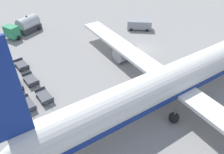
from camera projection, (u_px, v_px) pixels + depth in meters
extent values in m
plane|color=gray|center=(141.00, 49.00, 39.74)|extent=(500.00, 500.00, 0.00)
cylinder|color=white|center=(185.00, 74.00, 27.73)|extent=(4.45, 42.19, 4.02)
cone|color=white|center=(14.00, 154.00, 18.66)|extent=(3.87, 4.86, 3.82)
cube|color=navy|center=(0.00, 96.00, 15.14)|extent=(0.31, 3.02, 8.62)
cube|color=white|center=(19.00, 146.00, 18.56)|extent=(12.26, 1.34, 0.24)
cube|color=white|center=(174.00, 84.00, 27.56)|extent=(43.78, 3.47, 0.44)
cylinder|color=gray|center=(125.00, 53.00, 35.97)|extent=(2.60, 3.41, 2.56)
cube|color=navy|center=(184.00, 78.00, 28.16)|extent=(4.49, 37.98, 0.72)
cylinder|color=#56565B|center=(175.00, 112.00, 25.16)|extent=(0.24, 0.24, 1.87)
sphere|color=black|center=(174.00, 117.00, 25.73)|extent=(1.27, 1.27, 1.27)
cylinder|color=#56565B|center=(143.00, 85.00, 29.04)|extent=(0.24, 0.24, 1.87)
sphere|color=black|center=(143.00, 90.00, 29.61)|extent=(1.27, 1.27, 1.27)
cube|color=#2D8C5B|center=(12.00, 32.00, 41.94)|extent=(3.16, 2.74, 2.21)
cube|color=#333338|center=(29.00, 28.00, 45.19)|extent=(4.33, 5.20, 1.18)
cylinder|color=#ADB2B7|center=(28.00, 23.00, 44.45)|extent=(4.18, 4.97, 2.60)
sphere|color=#333338|center=(26.00, 17.00, 43.66)|extent=(0.44, 0.44, 0.44)
sphere|color=black|center=(10.00, 34.00, 43.28)|extent=(0.90, 0.90, 0.90)
sphere|color=black|center=(19.00, 38.00, 42.21)|extent=(0.90, 0.90, 0.90)
sphere|color=black|center=(30.00, 25.00, 46.70)|extent=(0.90, 0.90, 0.90)
sphere|color=black|center=(39.00, 28.00, 45.63)|extent=(0.90, 0.90, 0.90)
cube|color=gray|center=(139.00, 24.00, 45.62)|extent=(4.66, 5.18, 1.68)
cube|color=#1E232D|center=(151.00, 23.00, 45.26)|extent=(1.43, 1.14, 0.59)
sphere|color=black|center=(147.00, 30.00, 45.22)|extent=(0.60, 0.60, 0.60)
sphere|color=black|center=(147.00, 26.00, 46.76)|extent=(0.60, 0.60, 0.60)
sphere|color=black|center=(131.00, 29.00, 45.46)|extent=(0.60, 0.60, 0.60)
sphere|color=black|center=(132.00, 25.00, 47.01)|extent=(0.60, 0.60, 0.60)
cube|color=#2D333D|center=(1.00, 95.00, 28.65)|extent=(0.13, 1.49, 0.32)
cube|color=#333338|center=(2.00, 99.00, 28.60)|extent=(0.70, 0.09, 0.06)
sphere|color=black|center=(6.00, 95.00, 29.55)|extent=(0.36, 0.36, 0.36)
sphere|color=black|center=(3.00, 87.00, 30.88)|extent=(0.36, 0.36, 0.36)
cube|color=#515459|center=(10.00, 111.00, 26.72)|extent=(2.98, 1.63, 0.10)
cube|color=#2D333D|center=(13.00, 117.00, 25.67)|extent=(0.15, 1.49, 0.32)
cube|color=#2D333D|center=(7.00, 103.00, 27.51)|extent=(0.15, 1.49, 0.32)
cube|color=#333338|center=(15.00, 121.00, 25.62)|extent=(0.70, 0.09, 0.06)
sphere|color=black|center=(8.00, 120.00, 25.99)|extent=(0.36, 0.36, 0.36)
sphere|color=black|center=(19.00, 116.00, 26.57)|extent=(0.36, 0.36, 0.36)
sphere|color=black|center=(4.00, 110.00, 27.32)|extent=(0.36, 0.36, 0.36)
sphere|color=black|center=(14.00, 106.00, 27.89)|extent=(0.36, 0.36, 0.36)
cube|color=#515459|center=(6.00, 70.00, 33.45)|extent=(2.94, 1.55, 0.10)
cube|color=#2D333D|center=(8.00, 74.00, 32.38)|extent=(0.11, 1.49, 0.32)
cube|color=#2D333D|center=(4.00, 65.00, 34.26)|extent=(0.11, 1.49, 0.32)
cube|color=#333338|center=(9.00, 77.00, 32.33)|extent=(0.70, 0.07, 0.06)
sphere|color=black|center=(4.00, 77.00, 32.72)|extent=(0.36, 0.36, 0.36)
sphere|color=black|center=(13.00, 74.00, 33.28)|extent=(0.36, 0.36, 0.36)
sphere|color=black|center=(1.00, 70.00, 34.07)|extent=(0.36, 0.36, 0.36)
sphere|color=black|center=(9.00, 68.00, 34.62)|extent=(0.36, 0.36, 0.36)
cube|color=#515459|center=(16.00, 84.00, 30.73)|extent=(2.94, 1.56, 0.10)
cube|color=#2D333D|center=(18.00, 89.00, 29.67)|extent=(0.12, 1.49, 0.32)
cube|color=#2D333D|center=(13.00, 78.00, 31.54)|extent=(0.12, 1.49, 0.32)
cube|color=#333338|center=(20.00, 92.00, 29.62)|extent=(0.70, 0.08, 0.06)
sphere|color=black|center=(14.00, 92.00, 30.01)|extent=(0.36, 0.36, 0.36)
sphere|color=black|center=(23.00, 89.00, 30.57)|extent=(0.36, 0.36, 0.36)
sphere|color=black|center=(10.00, 84.00, 31.35)|extent=(0.36, 0.36, 0.36)
sphere|color=black|center=(19.00, 81.00, 31.91)|extent=(0.36, 0.36, 0.36)
cube|color=#515459|center=(27.00, 104.00, 27.67)|extent=(3.04, 1.76, 0.10)
cube|color=#2D333D|center=(31.00, 109.00, 26.66)|extent=(0.22, 1.49, 0.32)
cube|color=#2D333D|center=(22.00, 97.00, 28.43)|extent=(0.22, 1.49, 0.32)
cube|color=#333338|center=(32.00, 113.00, 26.61)|extent=(0.70, 0.13, 0.06)
sphere|color=black|center=(26.00, 113.00, 26.95)|extent=(0.36, 0.36, 0.36)
sphere|color=black|center=(35.00, 108.00, 27.57)|extent=(0.36, 0.36, 0.36)
sphere|color=black|center=(20.00, 104.00, 28.23)|extent=(0.36, 0.36, 0.36)
sphere|color=black|center=(29.00, 99.00, 28.84)|extent=(0.36, 0.36, 0.36)
cube|color=#515459|center=(21.00, 64.00, 34.71)|extent=(3.07, 1.83, 0.10)
cube|color=#2D333D|center=(25.00, 67.00, 33.71)|extent=(0.26, 1.49, 0.32)
cube|color=#2D333D|center=(18.00, 60.00, 35.45)|extent=(0.26, 1.49, 0.32)
cube|color=#333338|center=(26.00, 70.00, 33.67)|extent=(0.70, 0.15, 0.06)
sphere|color=black|center=(21.00, 71.00, 33.99)|extent=(0.36, 0.36, 0.36)
sphere|color=black|center=(28.00, 68.00, 34.62)|extent=(0.36, 0.36, 0.36)
sphere|color=black|center=(16.00, 65.00, 35.24)|extent=(0.36, 0.36, 0.36)
sphere|color=black|center=(23.00, 62.00, 35.87)|extent=(0.36, 0.36, 0.36)
cube|color=#515459|center=(31.00, 79.00, 31.67)|extent=(3.05, 1.79, 0.10)
cube|color=#2D333D|center=(34.00, 83.00, 30.66)|extent=(0.24, 1.49, 0.32)
cube|color=#2D333D|center=(27.00, 74.00, 32.42)|extent=(0.24, 1.49, 0.32)
cube|color=#333338|center=(36.00, 86.00, 30.62)|extent=(0.70, 0.13, 0.06)
sphere|color=black|center=(30.00, 87.00, 30.95)|extent=(0.36, 0.36, 0.36)
sphere|color=black|center=(38.00, 83.00, 31.57)|extent=(0.36, 0.36, 0.36)
sphere|color=black|center=(24.00, 80.00, 32.21)|extent=(0.36, 0.36, 0.36)
sphere|color=black|center=(33.00, 76.00, 32.84)|extent=(0.36, 0.36, 0.36)
cube|color=#515459|center=(44.00, 96.00, 28.85)|extent=(3.03, 1.75, 0.10)
cube|color=#2D333D|center=(48.00, 101.00, 27.83)|extent=(0.21, 1.49, 0.32)
cube|color=#2D333D|center=(40.00, 89.00, 29.61)|extent=(0.21, 1.49, 0.32)
cube|color=#333338|center=(50.00, 104.00, 27.78)|extent=(0.70, 0.12, 0.06)
sphere|color=black|center=(43.00, 104.00, 28.12)|extent=(0.36, 0.36, 0.36)
sphere|color=black|center=(52.00, 100.00, 28.74)|extent=(0.36, 0.36, 0.36)
sphere|color=black|center=(37.00, 96.00, 29.41)|extent=(0.36, 0.36, 0.36)
sphere|color=black|center=(46.00, 92.00, 30.02)|extent=(0.36, 0.36, 0.36)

